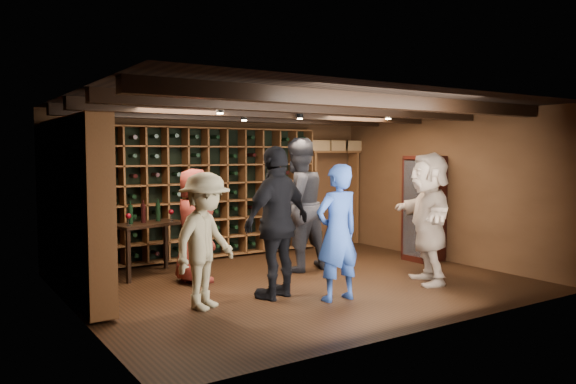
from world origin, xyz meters
TOP-DOWN VIEW (x-y plane):
  - ground at (0.00, 0.00)m, footprint 6.00×6.00m
  - room_shell at (0.00, 0.05)m, footprint 6.00×6.00m
  - wine_rack_back at (-0.52, 2.33)m, footprint 4.65×0.30m
  - wine_rack_left at (-2.83, 0.82)m, footprint 0.30×2.65m
  - crate_shelf at (2.41, 2.32)m, footprint 1.20×0.32m
  - display_cabinet at (2.71, 0.20)m, footprint 0.55×0.50m
  - man_blue_shirt at (-0.13, -1.06)m, footprint 0.62×0.41m
  - man_grey_suit at (0.45, 0.69)m, footprint 1.07×0.87m
  - guest_red_floral at (-1.23, 0.80)m, footprint 0.57×0.82m
  - guest_woman_black at (-0.69, -0.55)m, footprint 1.21×0.78m
  - guest_khaki at (-1.66, -0.51)m, footprint 1.19×1.04m
  - guest_beige at (1.53, -1.00)m, footprint 1.28×1.76m
  - tasting_table at (-1.63, 1.59)m, footprint 1.16×0.79m

SIDE VIEW (x-z plane):
  - ground at x=0.00m, z-range 0.00..0.00m
  - tasting_table at x=-1.63m, z-range 0.17..1.25m
  - guest_khaki at x=-1.66m, z-range 0.00..1.60m
  - guest_red_floral at x=-1.23m, z-range 0.00..1.61m
  - man_blue_shirt at x=-0.13m, z-range 0.00..1.69m
  - display_cabinet at x=2.71m, z-range -0.02..1.73m
  - guest_beige at x=1.53m, z-range 0.00..1.84m
  - guest_woman_black at x=-0.69m, z-range 0.00..1.92m
  - man_grey_suit at x=0.45m, z-range 0.00..2.06m
  - wine_rack_back at x=-0.52m, z-range 0.05..2.25m
  - wine_rack_left at x=-2.83m, z-range 0.05..2.25m
  - crate_shelf at x=2.41m, z-range 0.54..2.60m
  - room_shell at x=0.00m, z-range -0.58..5.42m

